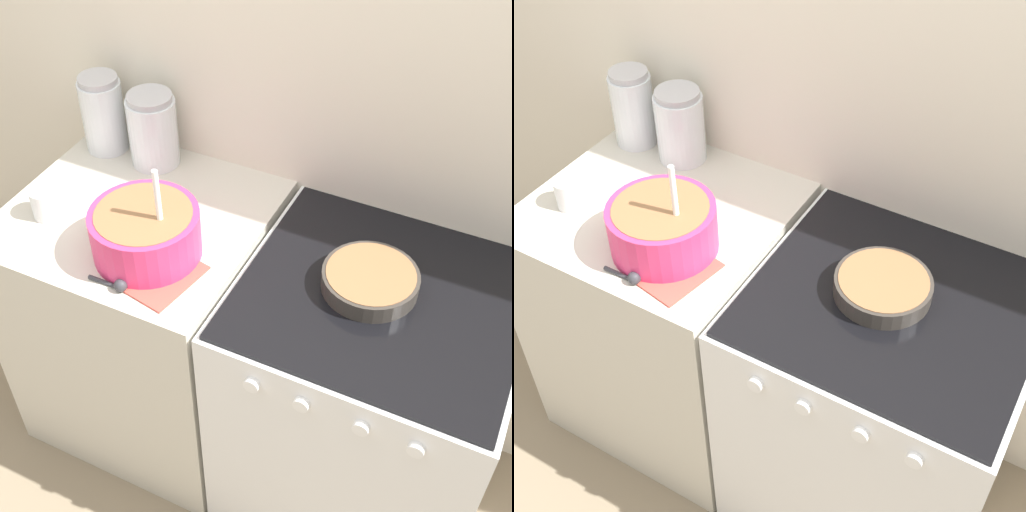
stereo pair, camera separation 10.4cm
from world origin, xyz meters
The scene contains 10 objects.
wall_back centered at (0.00, 0.71, 1.20)m, with size 4.52×0.05×2.40m.
countertop_cabinet centered at (-0.37, 0.34, 0.47)m, with size 0.74×0.69×0.93m.
stove centered at (0.39, 0.34, 0.47)m, with size 0.75×0.71×0.93m.
mixing_bowl centered at (-0.24, 0.22, 1.01)m, with size 0.30×0.30×0.29m.
baking_pan centered at (0.35, 0.35, 0.96)m, with size 0.25×0.25×0.05m.
storage_jar_left centered at (-0.63, 0.59, 1.04)m, with size 0.14×0.14×0.25m.
storage_jar_middle centered at (-0.45, 0.59, 1.04)m, with size 0.15×0.15×0.24m.
tin_can centered at (-0.59, 0.23, 0.98)m, with size 0.08×0.08×0.09m.
recipe_page centered at (-0.17, 0.15, 0.94)m, with size 0.22×0.24×0.01m.
measuring_spoon centered at (-0.24, 0.06, 0.95)m, with size 0.12×0.04×0.04m.
Camera 1 is at (0.65, -0.94, 2.27)m, focal length 50.00 mm.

